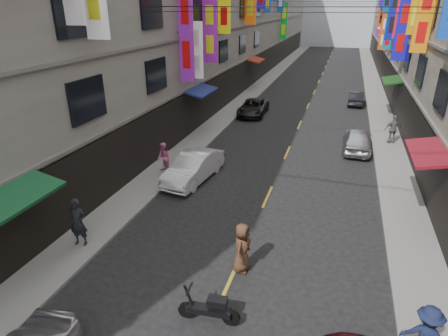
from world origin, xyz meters
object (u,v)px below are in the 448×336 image
Objects in this scene: car_right_mid at (357,140)px; scooter_crossing at (210,309)px; car_left_far at (253,107)px; pedestrian_lfar at (164,158)px; scooter_far_right at (355,138)px; car_left_mid at (193,167)px; pedestrian_crossing at (242,248)px; pedestrian_rfar at (393,129)px; pedestrian_rnear at (426,336)px; pedestrian_lnear at (78,222)px; car_right_far at (356,98)px.

scooter_crossing is at bearing 75.85° from car_right_mid.
car_left_far is 2.69× the size of pedestrian_lfar.
scooter_crossing is 1.02× the size of scooter_far_right.
scooter_crossing is 0.42× the size of car_left_mid.
car_left_far is at bearing -36.44° from car_right_mid.
pedestrian_crossing reaches higher than scooter_far_right.
car_left_mid is at bearing 23.57° from pedestrian_rfar.
pedestrian_rnear reaches higher than scooter_crossing.
car_right_mid is 11.87m from pedestrian_lfar.
pedestrian_lnear is at bearing -53.06° from pedestrian_lfar.
pedestrian_crossing reaches higher than car_right_far.
scooter_crossing is at bearing 177.93° from pedestrian_crossing.
car_right_far is at bearing -4.38° from pedestrian_crossing.
pedestrian_crossing is (-3.79, -25.20, 0.30)m from car_right_far.
car_left_far is 1.07× the size of car_right_mid.
car_left_mid is 13.37m from pedestrian_rfar.
pedestrian_rfar reaches higher than car_left_far.
pedestrian_lfar is (-9.73, -6.79, 0.24)m from car_right_mid.
car_right_mid is (0.10, -1.15, 0.26)m from scooter_far_right.
car_left_far is 10.00m from car_right_mid.
pedestrian_rfar is (10.13, 8.72, 0.33)m from car_left_mid.
car_left_far is 11.00m from pedestrian_rfar.
pedestrian_rnear reaches higher than car_left_far.
scooter_far_right is 12.49m from pedestrian_lfar.
car_left_mid is 6.91m from pedestrian_lnear.
car_left_far is at bearing 39.19° from car_right_far.
pedestrian_lfar is at bearing 18.54° from pedestrian_rfar.
car_left_far is 12.92m from pedestrian_lfar.
pedestrian_rnear reaches higher than car_right_far.
pedestrian_crossing is (-3.79, -13.13, 0.20)m from car_right_mid.
car_left_far is at bearing -54.07° from pedestrian_rnear.
pedestrian_rnear is at bearing 0.13° from pedestrian_lfar.
pedestrian_crossing is (-3.68, -14.28, 0.45)m from scooter_far_right.
car_left_mid is 1.05× the size of car_right_mid.
scooter_far_right is 9.27m from car_left_far.
scooter_far_right is 11.35m from car_left_mid.
car_right_mid is 2.76m from pedestrian_rfar.
pedestrian_lfar reaches higher than car_right_far.
scooter_far_right is 0.41× the size of car_left_mid.
scooter_far_right is 14.75m from pedestrian_crossing.
car_right_far is at bearing 35.58° from car_left_far.
car_left_mid is (-7.90, -8.14, 0.27)m from scooter_far_right.
scooter_crossing is 27.95m from car_right_far.
car_right_mid is 16.82m from pedestrian_lnear.
scooter_crossing is 0.98× the size of pedestrian_rfar.
pedestrian_rnear is 0.93× the size of pedestrian_rfar.
pedestrian_crossing reaches higher than scooter_crossing.
car_left_mid is 10.63m from car_right_mid.
scooter_crossing is 0.44× the size of car_right_mid.
car_right_far is (8.00, 6.07, -0.02)m from car_left_far.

